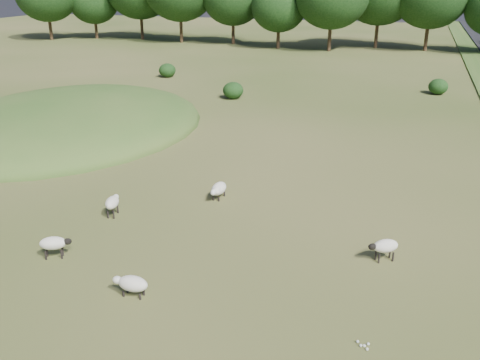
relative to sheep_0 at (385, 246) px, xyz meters
name	(u,v)px	position (x,y,z in m)	size (l,w,h in m)	color
ground	(283,112)	(-8.16, 19.26, -0.55)	(160.00, 160.00, 0.00)	#304917
mound	(69,127)	(-20.16, 11.26, -0.55)	(16.00, 20.00, 4.00)	#33561E
shrubs	(269,82)	(-11.18, 26.74, 0.09)	(25.60, 8.50, 1.30)	black
sheep_0	(385,246)	(0.00, 0.00, 0.00)	(1.10, 0.87, 0.78)	beige
sheep_1	(218,189)	(-7.16, 3.32, -0.10)	(0.61, 1.25, 0.71)	beige
sheep_2	(112,203)	(-10.59, 0.39, 0.02)	(0.68, 1.16, 0.80)	beige
sheep_3	(132,284)	(-7.05, -4.51, -0.13)	(1.15, 0.51, 0.67)	beige
sheep_4	(54,243)	(-10.69, -3.25, 0.00)	(1.12, 0.81, 0.78)	beige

